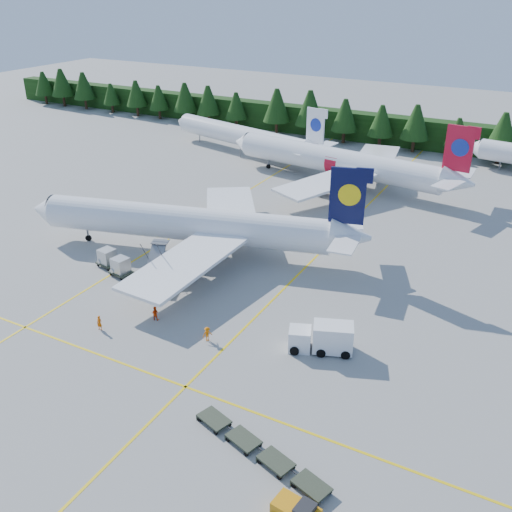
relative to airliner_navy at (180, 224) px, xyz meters
The scene contains 16 objects.
ground 20.04m from the airliner_navy, 58.35° to the right, with size 320.00×320.00×0.00m, color #9A9994.
taxi_stripe_a 6.26m from the airliner_navy, 138.50° to the left, with size 0.25×120.00×0.01m, color yellow.
taxi_stripe_b 17.08m from the airliner_navy, 11.29° to the left, with size 0.25×120.00×0.01m, color yellow.
taxi_stripe_cross 25.27m from the airliner_navy, 65.60° to the right, with size 80.00×0.25×0.01m, color yellow.
treeline_hedge 66.07m from the airliner_navy, 81.01° to the left, with size 220.00×4.00×6.00m, color black.
airliner_navy is the anchor object (origin of this frame).
airliner_red 36.14m from the airliner_navy, 78.79° to the left, with size 44.16×36.11×12.88m.
airliner_far_left 47.42m from the airliner_navy, 110.91° to the left, with size 39.12×12.86×11.59m.
airstairs 10.56m from the airliner_navy, 75.14° to the right, with size 5.11×6.94×4.13m.
service_truck 27.53m from the airliner_navy, 25.89° to the right, with size 6.47×4.22×2.94m.
baggage_tug 43.46m from the airliner_navy, 44.93° to the right, with size 3.27×2.05×1.65m.
dolly_train 37.22m from the airliner_navy, 45.93° to the right, with size 12.59×4.81×0.15m.
uld_pair 9.81m from the airliner_navy, 114.42° to the right, with size 5.89×3.46×1.95m.
crew_a 19.91m from the airliner_navy, 79.93° to the right, with size 0.58×0.38×1.59m, color #DF5804.
crew_b 17.10m from the airliner_navy, 64.38° to the right, with size 0.77×0.60×1.59m, color #EE3605.
crew_c 21.48m from the airliner_navy, 48.10° to the right, with size 0.64×0.43×1.55m, color orange.
Camera 1 is at (30.43, -38.21, 32.51)m, focal length 40.00 mm.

